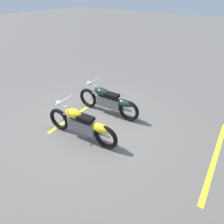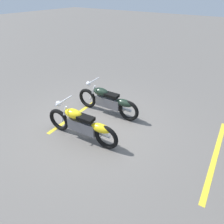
# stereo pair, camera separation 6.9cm
# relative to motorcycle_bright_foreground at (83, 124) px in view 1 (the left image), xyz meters

# --- Properties ---
(ground_plane) EXTENTS (60.00, 60.00, 0.00)m
(ground_plane) POSITION_rel_motorcycle_bright_foreground_xyz_m (-0.23, 0.71, -0.46)
(ground_plane) COLOR #66605B
(motorcycle_bright_foreground) EXTENTS (2.23, 0.62, 1.04)m
(motorcycle_bright_foreground) POSITION_rel_motorcycle_bright_foreground_xyz_m (0.00, 0.00, 0.00)
(motorcycle_bright_foreground) COLOR black
(motorcycle_bright_foreground) RESTS_ON ground
(motorcycle_dark_foreground) EXTENTS (2.23, 0.62, 1.04)m
(motorcycle_dark_foreground) POSITION_rel_motorcycle_bright_foreground_xyz_m (-0.21, 1.43, 0.00)
(motorcycle_dark_foreground) COLOR black
(motorcycle_dark_foreground) RESTS_ON ground
(parking_stripe_near) EXTENTS (0.30, 3.20, 0.01)m
(parking_stripe_near) POSITION_rel_motorcycle_bright_foreground_xyz_m (-1.06, 1.16, -0.46)
(parking_stripe_near) COLOR yellow
(parking_stripe_near) RESTS_ON ground
(parking_stripe_mid) EXTENTS (0.30, 3.20, 0.01)m
(parking_stripe_mid) POSITION_rel_motorcycle_bright_foreground_xyz_m (3.07, 1.37, -0.46)
(parking_stripe_mid) COLOR yellow
(parking_stripe_mid) RESTS_ON ground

